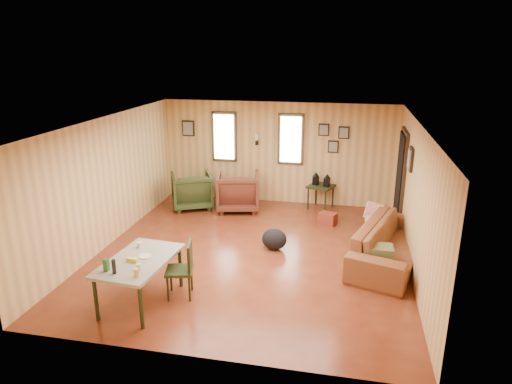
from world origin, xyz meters
The scene contains 11 objects.
room centered at (0.17, 0.27, 1.21)m, with size 5.54×6.04×2.44m.
sofa centered at (2.47, 0.15, 0.47)m, with size 2.42×0.71×0.95m, color brown.
recliner_brown centered at (-0.80, 2.23, 0.48)m, with size 0.94×0.88×0.97m, color #552619.
recliner_green centered at (-1.89, 2.16, 0.46)m, with size 0.89×0.83×0.91m, color #2D3819.
end_table centered at (-1.09, 2.48, 0.35)m, with size 0.53×0.49×0.63m.
side_table centered at (1.06, 2.69, 0.58)m, with size 0.69×0.69×0.86m.
cooler centered at (1.29, 1.73, 0.12)m, with size 0.41×0.36×0.25m.
backpack centered at (0.38, 0.25, 0.20)m, with size 0.55×0.48×0.40m.
sofa_pillows centered at (2.20, 0.25, 0.51)m, with size 0.44×1.81×0.38m.
dining_table centered at (-1.24, -1.97, 0.64)m, with size 0.94×1.43×0.90m.
dining_chair centered at (-0.68, -1.66, 0.49)m, with size 0.47×0.47×0.87m.
Camera 1 is at (1.61, -7.44, 3.61)m, focal length 32.00 mm.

